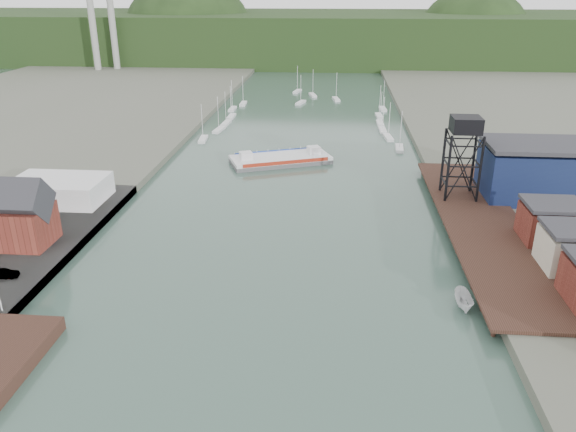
% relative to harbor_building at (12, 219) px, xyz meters
% --- Properties ---
extents(ground, '(600.00, 600.00, 0.00)m').
position_rel_harbor_building_xyz_m(ground, '(42.00, -30.00, -6.09)').
color(ground, '#2F493D').
rests_on(ground, ground).
extents(east_pier, '(14.00, 70.00, 2.45)m').
position_rel_harbor_building_xyz_m(east_pier, '(79.00, 15.00, -4.19)').
color(east_pier, black).
rests_on(east_pier, ground).
extents(harbor_building, '(12.20, 8.20, 8.90)m').
position_rel_harbor_building_xyz_m(harbor_building, '(0.00, 0.00, 0.00)').
color(harbor_building, '#5B211A').
rests_on(harbor_building, west_quay).
extents(white_shed, '(18.00, 12.00, 4.50)m').
position_rel_harbor_building_xyz_m(white_shed, '(-2.00, 20.00, -2.24)').
color(white_shed, silver).
rests_on(white_shed, west_quay).
extents(lift_tower, '(6.50, 6.50, 16.00)m').
position_rel_harbor_building_xyz_m(lift_tower, '(77.00, 28.00, 9.56)').
color(lift_tower, black).
rests_on(lift_tower, east_pier).
extents(blue_shed, '(20.50, 14.50, 11.30)m').
position_rel_harbor_building_xyz_m(blue_shed, '(92.00, 30.00, 0.98)').
color(blue_shed, '#0C1238').
rests_on(blue_shed, east_land).
extents(marina_sailboats, '(57.71, 92.65, 0.90)m').
position_rel_harbor_building_xyz_m(marina_sailboats, '(42.08, 108.46, -5.74)').
color(marina_sailboats, silver).
rests_on(marina_sailboats, ground).
extents(smokestacks, '(11.20, 8.20, 60.00)m').
position_rel_harbor_building_xyz_m(smokestacks, '(-64.00, 202.50, 23.91)').
color(smokestacks, gray).
rests_on(smokestacks, ground).
extents(distant_hills, '(500.00, 120.00, 80.00)m').
position_rel_harbor_building_xyz_m(distant_hills, '(38.02, 271.35, 4.29)').
color(distant_hills, black).
rests_on(distant_hills, ground).
extents(chain_ferry, '(26.33, 18.19, 3.52)m').
position_rel_harbor_building_xyz_m(chain_ferry, '(38.69, 54.16, -5.08)').
color(chain_ferry, '#555558').
rests_on(chain_ferry, ground).
extents(motorboat, '(2.22, 5.81, 2.24)m').
position_rel_harbor_building_xyz_m(motorboat, '(70.52, -11.57, -4.97)').
color(motorboat, silver).
rests_on(motorboat, ground).
extents(car_west_b, '(4.20, 2.19, 1.32)m').
position_rel_harbor_building_xyz_m(car_west_b, '(4.52, -11.50, -3.83)').
color(car_west_b, '#999999').
rests_on(car_west_b, west_quay).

